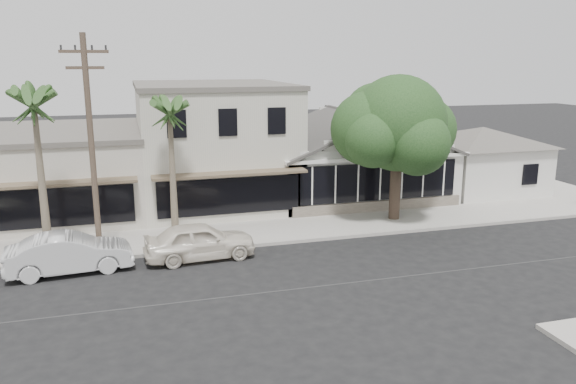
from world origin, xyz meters
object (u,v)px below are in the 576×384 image
object	(u,v)px
utility_pole	(91,144)
shade_tree	(395,126)
car_0	(200,241)
car_1	(70,253)

from	to	relation	value
utility_pole	shade_tree	size ratio (longest dim) A/B	1.23
utility_pole	car_0	bearing A→B (deg)	-15.25
car_0	car_1	xyz separation A→B (m)	(-5.00, -0.14, -0.00)
shade_tree	car_0	bearing A→B (deg)	-163.42
utility_pole	shade_tree	bearing A→B (deg)	7.81
car_1	shade_tree	distance (m)	15.95
shade_tree	utility_pole	bearing A→B (deg)	-172.19
car_0	car_1	bearing A→B (deg)	87.78
utility_pole	shade_tree	xyz separation A→B (m)	(14.06, 1.93, 0.04)
utility_pole	car_1	distance (m)	4.33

